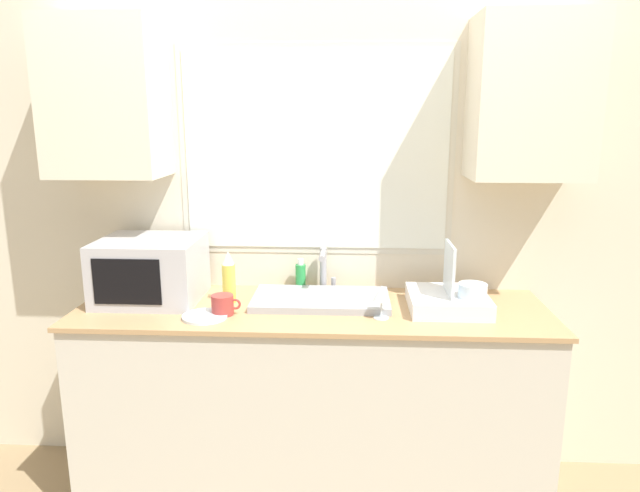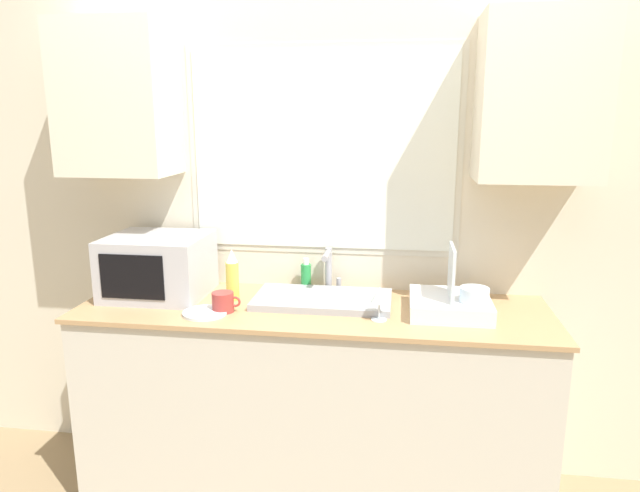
{
  "view_description": "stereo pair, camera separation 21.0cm",
  "coord_description": "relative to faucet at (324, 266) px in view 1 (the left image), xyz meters",
  "views": [
    {
      "loc": [
        0.16,
        -2.06,
        1.74
      ],
      "look_at": [
        0.04,
        0.27,
        1.2
      ],
      "focal_mm": 32.0,
      "sensor_mm": 36.0,
      "label": 1
    },
    {
      "loc": [
        0.37,
        -2.04,
        1.74
      ],
      "look_at": [
        0.04,
        0.27,
        1.2
      ],
      "focal_mm": 32.0,
      "sensor_mm": 36.0,
      "label": 2
    }
  ],
  "objects": [
    {
      "name": "spray_bottle",
      "position": [
        -0.42,
        -0.19,
        -0.01
      ],
      "size": [
        0.06,
        0.06,
        0.23
      ],
      "color": "#D8CC4C",
      "rests_on": "countertop"
    },
    {
      "name": "small_plate",
      "position": [
        -0.48,
        -0.4,
        -0.12
      ],
      "size": [
        0.19,
        0.19,
        0.01
      ],
      "color": "silver",
      "rests_on": "countertop"
    },
    {
      "name": "faucet",
      "position": [
        0.0,
        0.0,
        0.0
      ],
      "size": [
        0.08,
        0.16,
        0.21
      ],
      "color": "#99999E",
      "rests_on": "countertop"
    },
    {
      "name": "wine_glass",
      "position": [
        0.25,
        -0.36,
        -0.02
      ],
      "size": [
        0.07,
        0.07,
        0.14
      ],
      "color": "silver",
      "rests_on": "countertop"
    },
    {
      "name": "soap_bottle",
      "position": [
        -0.11,
        0.01,
        -0.05
      ],
      "size": [
        0.05,
        0.05,
        0.15
      ],
      "color": "#268C3F",
      "rests_on": "countertop"
    },
    {
      "name": "microwave",
      "position": [
        -0.77,
        -0.17,
        0.02
      ],
      "size": [
        0.44,
        0.4,
        0.28
      ],
      "color": "#B2B2B7",
      "rests_on": "countertop"
    },
    {
      "name": "dish_rack",
      "position": [
        0.55,
        -0.23,
        -0.07
      ],
      "size": [
        0.33,
        0.33,
        0.29
      ],
      "color": "white",
      "rests_on": "countertop"
    },
    {
      "name": "mug_near_sink",
      "position": [
        -0.41,
        -0.35,
        -0.08
      ],
      "size": [
        0.12,
        0.09,
        0.09
      ],
      "color": "#A53833",
      "rests_on": "countertop"
    },
    {
      "name": "countertop",
      "position": [
        -0.04,
        -0.23,
        -0.58
      ],
      "size": [
        2.05,
        0.63,
        0.92
      ],
      "color": "beige",
      "rests_on": "ground_plane"
    },
    {
      "name": "sink_basin",
      "position": [
        -0.0,
        -0.17,
        -0.11
      ],
      "size": [
        0.61,
        0.33,
        0.03
      ],
      "color": "#9EA0A5",
      "rests_on": "countertop"
    },
    {
      "name": "wall_back",
      "position": [
        -0.04,
        0.06,
        0.36
      ],
      "size": [
        6.0,
        0.38,
        2.6
      ],
      "color": "beige",
      "rests_on": "ground_plane"
    }
  ]
}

